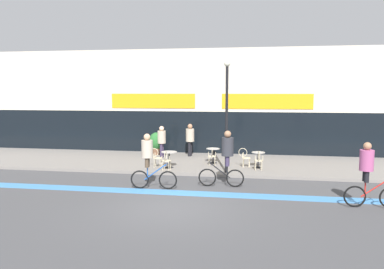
# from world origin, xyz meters

# --- Properties ---
(ground_plane) EXTENTS (120.00, 120.00, 0.00)m
(ground_plane) POSITION_xyz_m (0.00, 0.00, 0.00)
(ground_plane) COLOR #424244
(sidewalk_slab) EXTENTS (40.00, 5.50, 0.12)m
(sidewalk_slab) POSITION_xyz_m (0.00, 7.25, 0.06)
(sidewalk_slab) COLOR slate
(sidewalk_slab) RESTS_ON ground
(storefront_facade) EXTENTS (40.00, 4.06, 6.09)m
(storefront_facade) POSITION_xyz_m (0.00, 11.97, 3.03)
(storefront_facade) COLOR beige
(storefront_facade) RESTS_ON ground
(bike_lane_stripe) EXTENTS (36.00, 0.70, 0.01)m
(bike_lane_stripe) POSITION_xyz_m (0.00, 1.77, 0.00)
(bike_lane_stripe) COLOR #3D7AB7
(bike_lane_stripe) RESTS_ON ground
(bistro_table_0) EXTENTS (0.73, 0.73, 0.76)m
(bistro_table_0) POSITION_xyz_m (-1.32, 5.58, 0.66)
(bistro_table_0) COLOR black
(bistro_table_0) RESTS_ON sidewalk_slab
(bistro_table_1) EXTENTS (0.68, 0.68, 0.73)m
(bistro_table_1) POSITION_xyz_m (0.59, 7.04, 0.64)
(bistro_table_1) COLOR black
(bistro_table_1) RESTS_ON sidewalk_slab
(bistro_table_2) EXTENTS (0.63, 0.63, 0.73)m
(bistro_table_2) POSITION_xyz_m (2.79, 6.27, 0.63)
(bistro_table_2) COLOR black
(bistro_table_2) RESTS_ON sidewalk_slab
(cafe_chair_0_near) EXTENTS (0.40, 0.58, 0.90)m
(cafe_chair_0_near) POSITION_xyz_m (-1.32, 4.95, 0.64)
(cafe_chair_0_near) COLOR beige
(cafe_chair_0_near) RESTS_ON sidewalk_slab
(cafe_chair_0_side) EXTENTS (0.58, 0.41, 0.90)m
(cafe_chair_0_side) POSITION_xyz_m (-1.94, 5.58, 0.64)
(cafe_chair_0_side) COLOR beige
(cafe_chair_0_side) RESTS_ON sidewalk_slab
(cafe_chair_1_near) EXTENTS (0.45, 0.60, 0.90)m
(cafe_chair_1_near) POSITION_xyz_m (0.60, 6.41, 0.64)
(cafe_chair_1_near) COLOR beige
(cafe_chair_1_near) RESTS_ON sidewalk_slab
(cafe_chair_2_near) EXTENTS (0.45, 0.60, 0.90)m
(cafe_chair_2_near) POSITION_xyz_m (2.80, 5.65, 0.64)
(cafe_chair_2_near) COLOR beige
(cafe_chair_2_near) RESTS_ON sidewalk_slab
(cafe_chair_2_side) EXTENTS (0.59, 0.43, 0.90)m
(cafe_chair_2_side) POSITION_xyz_m (2.17, 6.28, 0.64)
(cafe_chair_2_side) COLOR beige
(cafe_chair_2_side) RESTS_ON sidewalk_slab
(planter_pot) EXTENTS (0.84, 0.84, 1.25)m
(planter_pot) POSITION_xyz_m (-2.85, 9.10, 0.79)
(planter_pot) COLOR brown
(planter_pot) RESTS_ON sidewalk_slab
(lamp_post) EXTENTS (0.26, 0.26, 4.86)m
(lamp_post) POSITION_xyz_m (1.39, 4.96, 2.94)
(lamp_post) COLOR black
(lamp_post) RESTS_ON sidewalk_slab
(cyclist_0) EXTENTS (1.77, 0.50, 2.19)m
(cyclist_0) POSITION_xyz_m (1.52, 2.93, 1.28)
(cyclist_0) COLOR black
(cyclist_0) RESTS_ON ground
(cyclist_1) EXTENTS (1.77, 0.48, 2.10)m
(cyclist_1) POSITION_xyz_m (6.12, 1.04, 1.20)
(cyclist_1) COLOR black
(cyclist_1) RESTS_ON ground
(cyclist_2) EXTENTS (1.78, 0.51, 2.10)m
(cyclist_2) POSITION_xyz_m (-1.33, 2.17, 1.20)
(cyclist_2) COLOR black
(cyclist_2) RESTS_ON ground
(pedestrian_near_end) EXTENTS (0.55, 0.55, 1.78)m
(pedestrian_near_end) POSITION_xyz_m (-0.88, 8.85, 1.18)
(pedestrian_near_end) COLOR black
(pedestrian_near_end) RESTS_ON sidewalk_slab
(pedestrian_far_end) EXTENTS (0.49, 0.49, 1.70)m
(pedestrian_far_end) POSITION_xyz_m (-2.31, 8.17, 1.13)
(pedestrian_far_end) COLOR #382D47
(pedestrian_far_end) RESTS_ON sidewalk_slab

